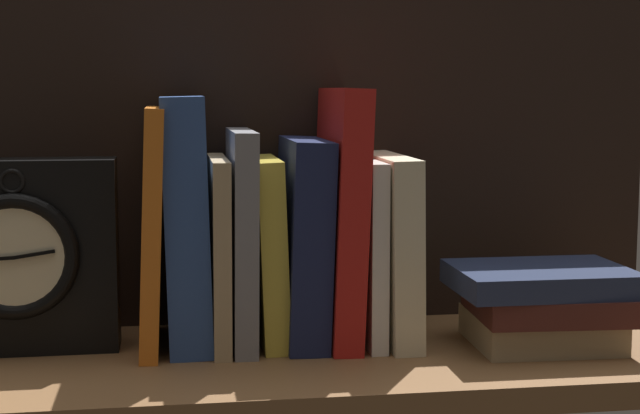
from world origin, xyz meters
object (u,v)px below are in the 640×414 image
at_px(framed_clock, 19,256).
at_px(book_stack_side, 543,304).
at_px(book_gray_chess, 241,237).
at_px(book_navy_bierce, 303,241).
at_px(book_white_catcher, 365,249).
at_px(book_orange_pandolfini, 153,228).
at_px(book_red_requiem, 340,215).
at_px(book_blue_modern, 186,222).
at_px(book_tan_shortstories, 219,251).
at_px(book_yellow_seinlanguage, 268,251).
at_px(book_cream_twain, 390,247).

bearing_deg(framed_clock, book_stack_side, -6.51).
bearing_deg(book_gray_chess, book_navy_bierce, 0.00).
bearing_deg(book_white_catcher, book_gray_chess, 180.00).
distance_m(book_orange_pandolfini, book_gray_chess, 0.09).
relative_size(book_red_requiem, book_white_catcher, 1.38).
distance_m(book_red_requiem, framed_clock, 0.31).
bearing_deg(book_gray_chess, book_blue_modern, 180.00).
relative_size(book_tan_shortstories, book_red_requiem, 0.73).
bearing_deg(book_tan_shortstories, book_yellow_seinlanguage, 0.00).
relative_size(book_red_requiem, framed_clock, 1.36).
distance_m(book_cream_twain, book_stack_side, 0.16).
bearing_deg(framed_clock, book_navy_bierce, 0.27).
relative_size(book_yellow_seinlanguage, book_navy_bierce, 0.91).
relative_size(book_white_catcher, book_stack_side, 1.07).
bearing_deg(framed_clock, book_cream_twain, 0.20).
bearing_deg(book_white_catcher, book_red_requiem, 180.00).
relative_size(book_navy_bierce, book_cream_twain, 1.09).
bearing_deg(book_blue_modern, book_orange_pandolfini, 180.00).
xyz_separation_m(book_cream_twain, framed_clock, (-0.36, -0.00, 0.00)).
bearing_deg(book_stack_side, book_blue_modern, 170.34).
height_order(book_white_catcher, framed_clock, framed_clock).
distance_m(book_navy_bierce, book_stack_side, 0.24).
height_order(book_tan_shortstories, book_cream_twain, same).
distance_m(book_red_requiem, book_cream_twain, 0.06).
bearing_deg(book_cream_twain, book_yellow_seinlanguage, 180.00).
distance_m(book_yellow_seinlanguage, book_stack_side, 0.28).
xyz_separation_m(book_gray_chess, book_white_catcher, (0.13, 0.00, -0.01)).
xyz_separation_m(framed_clock, book_stack_side, (0.50, -0.06, -0.05)).
bearing_deg(book_orange_pandolfini, framed_clock, -179.41).
height_order(book_gray_chess, book_red_requiem, book_red_requiem).
distance_m(book_gray_chess, book_cream_twain, 0.15).
distance_m(book_navy_bierce, book_cream_twain, 0.09).
height_order(book_yellow_seinlanguage, book_navy_bierce, book_navy_bierce).
bearing_deg(book_tan_shortstories, book_stack_side, -10.61).
height_order(book_navy_bierce, book_cream_twain, book_navy_bierce).
distance_m(book_red_requiem, book_white_catcher, 0.04).
height_order(book_orange_pandolfini, book_cream_twain, book_orange_pandolfini).
xyz_separation_m(book_red_requiem, book_cream_twain, (0.05, 0.00, -0.03)).
height_order(book_blue_modern, book_red_requiem, book_red_requiem).
bearing_deg(book_gray_chess, framed_clock, -179.65).
bearing_deg(book_cream_twain, book_stack_side, -22.69).
xyz_separation_m(book_gray_chess, book_navy_bierce, (0.06, 0.00, -0.00)).
height_order(book_orange_pandolfini, book_blue_modern, book_blue_modern).
bearing_deg(book_white_catcher, book_yellow_seinlanguage, 180.00).
bearing_deg(book_gray_chess, book_stack_side, -11.41).
xyz_separation_m(book_white_catcher, book_stack_side, (0.17, -0.06, -0.05)).
distance_m(book_yellow_seinlanguage, book_white_catcher, 0.10).
bearing_deg(book_tan_shortstories, book_red_requiem, 0.00).
xyz_separation_m(book_tan_shortstories, book_yellow_seinlanguage, (0.05, 0.00, -0.00)).
xyz_separation_m(book_red_requiem, framed_clock, (-0.31, -0.00, -0.03)).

